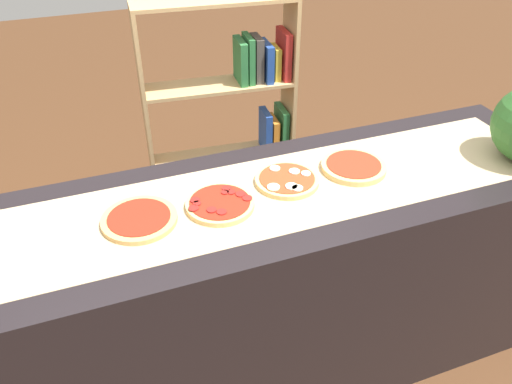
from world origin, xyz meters
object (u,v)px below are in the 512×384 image
Objects in this scene: pizza_mozzarella_2 at (287,180)px; pizza_plain_0 at (139,219)px; bookshelf at (240,124)px; pizza_pepperoni_1 at (220,204)px; pizza_plain_3 at (353,167)px.

pizza_plain_0 is at bearing -175.75° from pizza_mozzarella_2.
pizza_mozzarella_2 is (0.53, 0.04, 0.00)m from pizza_plain_0.
pizza_plain_0 is at bearing -123.27° from bookshelf.
bookshelf is (0.71, 1.08, -0.31)m from pizza_plain_0.
pizza_pepperoni_1 reaches higher than pizza_plain_3.
pizza_mozzarella_2 is at bearing 179.14° from pizza_plain_3.
bookshelf is at bearing 56.73° from pizza_plain_0.
bookshelf reaches higher than pizza_plain_0.
pizza_plain_0 is at bearing -177.45° from pizza_plain_3.
pizza_pepperoni_1 is 0.54m from pizza_plain_3.
pizza_plain_0 is at bearing 177.04° from pizza_pepperoni_1.
bookshelf is (0.17, 1.04, -0.31)m from pizza_mozzarella_2.
pizza_mozzarella_2 reaches higher than pizza_plain_3.
pizza_pepperoni_1 is 0.18× the size of bookshelf.
pizza_pepperoni_1 is 0.27m from pizza_mozzarella_2.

